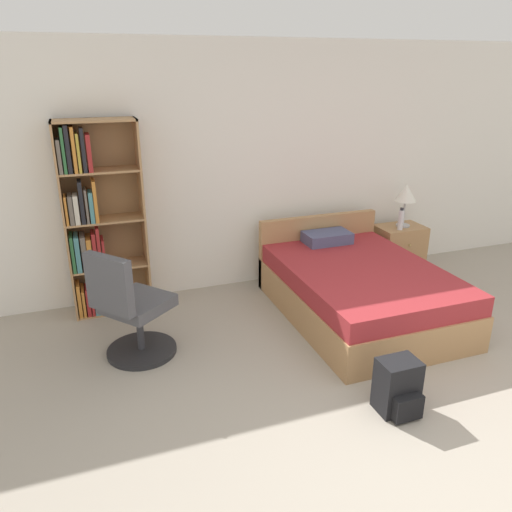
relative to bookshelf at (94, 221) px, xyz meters
The scene contains 9 objects.
ground_plane 3.66m from the bookshelf, 57.86° to the right, with size 14.00×14.00×0.00m, color #A39989.
wall_back 1.93m from the bookshelf, ahead, with size 9.00×0.06×2.60m.
bookshelf is the anchor object (origin of this frame).
bed 2.63m from the bookshelf, 21.11° to the right, with size 1.40×1.97×0.78m.
office_chair 1.13m from the bookshelf, 79.43° to the right, with size 0.72×0.71×0.99m.
nightstand 3.49m from the bookshelf, ahead, with size 0.55×0.41×0.56m.
table_lamp 3.45m from the bookshelf, ahead, with size 0.24×0.24×0.50m.
water_bottle 3.35m from the bookshelf, ahead, with size 0.06×0.06×0.26m.
backpack_black 3.09m from the bookshelf, 51.51° to the right, with size 0.28×0.29×0.40m.
Camera 1 is at (-1.98, -1.81, 2.33)m, focal length 35.00 mm.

